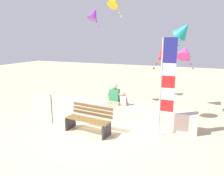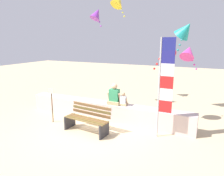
{
  "view_description": "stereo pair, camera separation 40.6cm",
  "coord_description": "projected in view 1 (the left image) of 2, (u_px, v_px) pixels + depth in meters",
  "views": [
    {
      "loc": [
        3.21,
        -5.78,
        2.99
      ],
      "look_at": [
        0.29,
        1.24,
        1.28
      ],
      "focal_mm": 33.6,
      "sensor_mm": 36.0,
      "label": 1
    },
    {
      "loc": [
        3.58,
        -5.61,
        2.99
      ],
      "look_at": [
        0.29,
        1.24,
        1.28
      ],
      "focal_mm": 33.6,
      "sensor_mm": 36.0,
      "label": 2
    }
  ],
  "objects": [
    {
      "name": "ground_plane",
      "position": [
        90.0,
        132.0,
        7.06
      ],
      "size": [
        40.0,
        40.0,
        0.0
      ],
      "primitive_type": "plane",
      "color": "#CFB689"
    },
    {
      "name": "seawall_ledge",
      "position": [
        105.0,
        111.0,
        8.11
      ],
      "size": [
        6.68,
        0.51,
        0.68
      ],
      "primitive_type": "cube",
      "color": "beige",
      "rests_on": "ground"
    },
    {
      "name": "park_bench",
      "position": [
        89.0,
        120.0,
        6.99
      ],
      "size": [
        1.62,
        0.76,
        0.88
      ],
      "color": "brown",
      "rests_on": "ground"
    },
    {
      "name": "person_adult",
      "position": [
        114.0,
        96.0,
        7.79
      ],
      "size": [
        0.52,
        0.38,
        0.79
      ],
      "color": "tan",
      "rests_on": "seawall_ledge"
    },
    {
      "name": "person_child",
      "position": [
        124.0,
        100.0,
        7.68
      ],
      "size": [
        0.32,
        0.23,
        0.49
      ],
      "color": "tan",
      "rests_on": "seawall_ledge"
    },
    {
      "name": "flag_banner",
      "position": [
        166.0,
        80.0,
        6.36
      ],
      "size": [
        0.44,
        0.05,
        3.1
      ],
      "color": "#B7B7BC",
      "rests_on": "ground"
    },
    {
      "name": "kite_yellow",
      "position": [
        115.0,
        1.0,
        10.05
      ],
      "size": [
        0.82,
        0.91,
        1.13
      ],
      "color": "yellow"
    },
    {
      "name": "kite_teal",
      "position": [
        184.0,
        30.0,
        7.75
      ],
      "size": [
        0.97,
        0.86,
        1.16
      ],
      "color": "teal"
    },
    {
      "name": "kite_red",
      "position": [
        165.0,
        49.0,
        7.32
      ],
      "size": [
        0.84,
        0.98,
        1.18
      ],
      "color": "red"
    },
    {
      "name": "kite_magenta",
      "position": [
        185.0,
        52.0,
        9.32
      ],
      "size": [
        0.81,
        0.94,
        1.18
      ],
      "color": "#DB3D9E"
    },
    {
      "name": "kite_purple",
      "position": [
        94.0,
        14.0,
        9.25
      ],
      "size": [
        0.7,
        0.78,
        0.91
      ],
      "color": "purple"
    },
    {
      "name": "sign_post",
      "position": [
        51.0,
        103.0,
        7.64
      ],
      "size": [
        0.24,
        0.04,
        1.29
      ],
      "color": "brown",
      "rests_on": "ground"
    }
  ]
}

